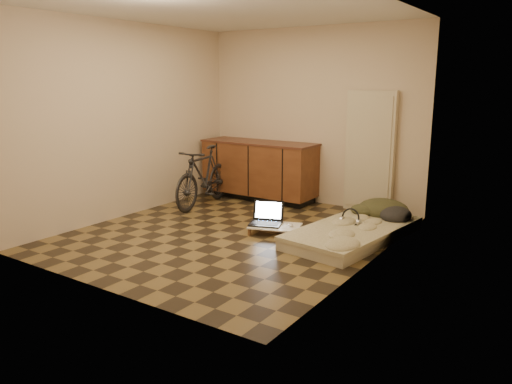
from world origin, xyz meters
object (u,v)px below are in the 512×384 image
Objects in this scene: bicycle at (203,174)px; laptop at (266,219)px; futon at (353,233)px; lap_desk at (275,226)px.

bicycle is 3.14× the size of laptop.
futon is (2.50, -0.28, -0.41)m from bicycle.
futon reaches higher than lap_desk.
bicycle is 0.77× the size of futon.
bicycle is 1.76m from lap_desk.
futon is 1.07m from laptop.
bicycle reaches higher than futon.
futon is 0.94m from lap_desk.
lap_desk is (-0.89, -0.31, 0.01)m from futon.
futon is at bearing -2.95° from laptop.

